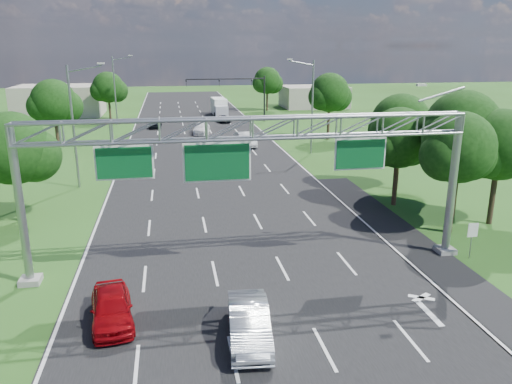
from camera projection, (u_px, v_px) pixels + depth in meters
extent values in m
plane|color=#264B16|center=(216.00, 181.00, 43.81)|extent=(220.00, 220.00, 0.00)
cube|color=black|center=(216.00, 181.00, 43.81)|extent=(18.00, 180.00, 0.02)
cube|color=black|center=(408.00, 241.00, 30.36)|extent=(3.00, 30.00, 0.02)
cube|color=gray|center=(445.00, 250.00, 28.64)|extent=(1.00, 1.00, 0.30)
cylinder|color=gray|center=(452.00, 186.00, 27.56)|extent=(0.44, 0.44, 8.00)
cube|color=gray|center=(31.00, 280.00, 24.95)|extent=(1.00, 1.00, 0.30)
cylinder|color=gray|center=(20.00, 207.00, 23.86)|extent=(0.40, 0.40, 8.00)
cylinder|color=gray|center=(442.00, 94.00, 25.95)|extent=(2.54, 0.12, 0.79)
cube|color=beige|center=(421.00, 85.00, 25.62)|extent=(0.50, 0.22, 0.12)
cube|color=white|center=(124.00, 163.00, 24.10)|extent=(2.80, 0.05, 1.70)
cube|color=#094D23|center=(124.00, 163.00, 24.05)|extent=(2.62, 0.05, 1.52)
cube|color=white|center=(217.00, 162.00, 24.88)|extent=(3.40, 0.05, 2.00)
cube|color=#094D23|center=(217.00, 162.00, 24.83)|extent=(3.22, 0.05, 1.82)
cube|color=white|center=(360.00, 154.00, 26.07)|extent=(2.80, 0.05, 1.70)
cube|color=#094D23|center=(361.00, 154.00, 26.02)|extent=(2.62, 0.05, 1.52)
cylinder|color=gray|center=(471.00, 242.00, 27.61)|extent=(0.06, 0.06, 2.00)
cube|color=white|center=(473.00, 230.00, 27.38)|extent=(0.60, 0.04, 0.80)
cylinder|color=black|center=(264.00, 99.00, 77.72)|extent=(0.24, 0.24, 7.00)
cylinder|color=black|center=(226.00, 79.00, 75.86)|extent=(12.00, 0.18, 0.18)
imported|color=black|center=(186.00, 83.00, 75.03)|extent=(0.18, 0.22, 1.10)
imported|color=black|center=(219.00, 83.00, 75.86)|extent=(0.18, 0.22, 1.10)
imported|color=black|center=(252.00, 82.00, 76.68)|extent=(0.18, 0.22, 1.10)
cylinder|color=gray|center=(73.00, 128.00, 40.52)|extent=(0.20, 0.20, 10.00)
cylinder|color=gray|center=(84.00, 69.00, 39.41)|extent=(2.78, 0.12, 0.60)
cube|color=beige|center=(101.00, 63.00, 39.51)|extent=(0.55, 0.22, 0.12)
cylinder|color=gray|center=(115.00, 91.00, 73.60)|extent=(0.20, 0.20, 10.00)
cylinder|color=gray|center=(122.00, 58.00, 72.49)|extent=(2.78, 0.12, 0.60)
cube|color=beige|center=(130.00, 55.00, 72.60)|extent=(0.55, 0.22, 0.12)
cylinder|color=gray|center=(312.00, 108.00, 53.75)|extent=(0.20, 0.20, 10.00)
cylinder|color=gray|center=(302.00, 63.00, 52.21)|extent=(2.78, 0.12, 0.60)
cube|color=beige|center=(290.00, 59.00, 51.89)|extent=(0.55, 0.22, 0.12)
cylinder|color=#2D2116|center=(452.00, 204.00, 31.32)|extent=(0.36, 0.36, 3.74)
sphere|color=black|center=(458.00, 147.00, 30.30)|extent=(4.40, 4.40, 4.40)
sphere|color=black|center=(470.00, 154.00, 31.02)|extent=(3.30, 3.30, 3.30)
sphere|color=black|center=(445.00, 156.00, 29.98)|extent=(3.08, 3.08, 3.08)
cylinder|color=#2D2116|center=(455.00, 187.00, 34.43)|extent=(0.36, 0.36, 4.18)
sphere|color=black|center=(462.00, 128.00, 33.28)|extent=(5.00, 5.00, 5.00)
sphere|color=black|center=(475.00, 135.00, 34.03)|extent=(3.75, 3.75, 3.75)
sphere|color=black|center=(448.00, 136.00, 32.95)|extent=(3.50, 3.50, 3.50)
cylinder|color=#2D2116|center=(395.00, 183.00, 36.89)|extent=(0.36, 0.36, 3.30)
sphere|color=black|center=(399.00, 138.00, 35.93)|extent=(4.40, 4.40, 4.40)
sphere|color=black|center=(410.00, 144.00, 36.65)|extent=(3.30, 3.30, 3.30)
sphere|color=black|center=(387.00, 145.00, 35.61)|extent=(3.08, 3.08, 3.08)
cylinder|color=#2D2116|center=(492.00, 198.00, 32.88)|extent=(0.36, 0.36, 3.52)
sphere|color=black|center=(500.00, 145.00, 31.86)|extent=(4.60, 4.60, 4.60)
sphere|color=black|center=(511.00, 152.00, 32.59)|extent=(3.45, 3.45, 3.45)
sphere|color=black|center=(487.00, 153.00, 31.54)|extent=(3.22, 3.22, 3.22)
cylinder|color=#2D2116|center=(397.00, 168.00, 40.97)|extent=(0.36, 0.36, 3.52)
sphere|color=black|center=(401.00, 124.00, 39.94)|extent=(4.80, 4.80, 4.80)
sphere|color=black|center=(412.00, 130.00, 40.68)|extent=(3.60, 3.60, 3.60)
sphere|color=black|center=(389.00, 131.00, 39.61)|extent=(3.36, 3.36, 3.36)
cylinder|color=#2D2116|center=(19.00, 199.00, 33.52)|extent=(0.36, 0.36, 3.08)
sphere|color=black|center=(12.00, 148.00, 32.54)|extent=(4.80, 4.80, 4.80)
sphere|color=black|center=(34.00, 155.00, 33.29)|extent=(3.60, 3.60, 3.60)
cylinder|color=#2D2116|center=(57.00, 136.00, 54.84)|extent=(0.36, 0.36, 3.74)
sphere|color=black|center=(54.00, 102.00, 53.77)|extent=(4.80, 4.80, 4.80)
sphere|color=black|center=(66.00, 106.00, 54.52)|extent=(3.60, 3.60, 3.60)
sphere|color=black|center=(43.00, 107.00, 53.45)|extent=(3.36, 3.36, 3.36)
cylinder|color=#2D2116|center=(110.00, 110.00, 79.03)|extent=(0.36, 0.36, 3.30)
sphere|color=black|center=(108.00, 87.00, 78.02)|extent=(4.80, 4.80, 4.80)
sphere|color=black|center=(116.00, 91.00, 78.77)|extent=(3.60, 3.60, 3.60)
sphere|color=black|center=(101.00, 91.00, 77.70)|extent=(3.36, 3.36, 3.36)
cylinder|color=#2D2116|center=(328.00, 124.00, 62.90)|extent=(0.36, 0.36, 3.96)
sphere|color=black|center=(330.00, 92.00, 61.80)|extent=(4.80, 4.80, 4.80)
sphere|color=black|center=(338.00, 97.00, 62.55)|extent=(3.60, 3.60, 3.60)
sphere|color=black|center=(322.00, 97.00, 61.48)|extent=(3.36, 3.36, 3.36)
cylinder|color=#2D2116|center=(267.00, 101.00, 91.00)|extent=(0.36, 0.36, 3.52)
sphere|color=black|center=(267.00, 80.00, 89.96)|extent=(4.80, 4.80, 4.80)
sphere|color=black|center=(273.00, 84.00, 90.70)|extent=(3.60, 3.60, 3.60)
sphere|color=black|center=(262.00, 83.00, 89.63)|extent=(3.36, 3.36, 3.36)
cube|color=#A59D8B|center=(60.00, 100.00, 84.87)|extent=(14.00, 10.00, 5.00)
cube|color=#A59D8B|center=(314.00, 97.00, 96.35)|extent=(12.00, 9.00, 4.00)
imported|color=#97060C|center=(112.00, 307.00, 21.24)|extent=(2.27, 4.43, 1.44)
imported|color=silver|center=(249.00, 323.00, 19.99)|extent=(1.99, 4.70, 1.51)
imported|color=white|center=(202.00, 128.00, 67.39)|extent=(2.67, 5.42, 1.51)
imported|color=black|center=(224.00, 119.00, 77.44)|extent=(2.23, 4.01, 1.06)
imported|color=black|center=(155.00, 123.00, 72.32)|extent=(1.87, 4.40, 1.48)
imported|color=#BBBBBB|center=(245.00, 139.00, 58.95)|extent=(2.31, 5.06, 1.61)
cube|color=white|center=(219.00, 106.00, 85.49)|extent=(2.42, 5.52, 2.71)
cube|color=silver|center=(221.00, 112.00, 82.04)|extent=(2.17, 2.08, 1.99)
cylinder|color=black|center=(215.00, 115.00, 82.20)|extent=(0.32, 0.90, 0.90)
cylinder|color=black|center=(227.00, 115.00, 82.53)|extent=(0.32, 0.90, 0.90)
cylinder|color=black|center=(212.00, 111.00, 87.32)|extent=(0.32, 0.90, 0.90)
cylinder|color=black|center=(224.00, 111.00, 87.65)|extent=(0.32, 0.90, 0.90)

